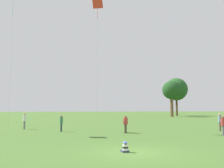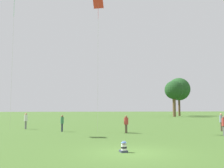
# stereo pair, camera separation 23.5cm
# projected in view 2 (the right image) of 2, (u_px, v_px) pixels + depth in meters

# --- Properties ---
(ground_plane) EXTENTS (300.00, 300.00, 0.00)m
(ground_plane) POSITION_uv_depth(u_px,v_px,m) (131.00, 152.00, 13.01)
(ground_plane) COLOR #426628
(seated_toddler) EXTENTS (0.40, 0.48, 0.55)m
(seated_toddler) POSITION_uv_depth(u_px,v_px,m) (124.00, 148.00, 13.08)
(seated_toddler) COLOR #383D56
(seated_toddler) RESTS_ON ground
(person_standing_0) EXTENTS (0.38, 0.38, 1.70)m
(person_standing_0) POSITION_uv_depth(u_px,v_px,m) (26.00, 119.00, 27.57)
(person_standing_0) COLOR slate
(person_standing_0) RESTS_ON ground
(person_standing_1) EXTENTS (0.36, 0.36, 1.58)m
(person_standing_1) POSITION_uv_depth(u_px,v_px,m) (224.00, 124.00, 20.93)
(person_standing_1) COLOR slate
(person_standing_1) RESTS_ON ground
(person_standing_2) EXTENTS (0.39, 0.39, 1.70)m
(person_standing_2) POSITION_uv_depth(u_px,v_px,m) (221.00, 120.00, 25.11)
(person_standing_2) COLOR brown
(person_standing_2) RESTS_ON ground
(person_standing_4) EXTENTS (0.53, 0.53, 1.55)m
(person_standing_4) POSITION_uv_depth(u_px,v_px,m) (126.00, 123.00, 23.18)
(person_standing_4) COLOR brown
(person_standing_4) RESTS_ON ground
(person_standing_6) EXTENTS (0.42, 0.42, 1.54)m
(person_standing_6) POSITION_uv_depth(u_px,v_px,m) (62.00, 122.00, 24.57)
(person_standing_6) COLOR #282D42
(person_standing_6) RESTS_ON ground
(kite_0) EXTENTS (1.09, 0.84, 12.60)m
(kite_0) POSITION_uv_depth(u_px,v_px,m) (98.00, 8.00, 25.00)
(kite_0) COLOR red
(kite_0) RESTS_ON ground
(kite_1) EXTENTS (1.00, 1.02, 14.27)m
(kite_1) POSITION_uv_depth(u_px,v_px,m) (14.00, 4.00, 27.60)
(kite_1) COLOR green
(kite_1) RESTS_ON ground
(distant_tree_0) EXTENTS (6.51, 6.51, 10.90)m
(distant_tree_0) POSITION_uv_depth(u_px,v_px,m) (179.00, 89.00, 75.53)
(distant_tree_0) COLOR brown
(distant_tree_0) RESTS_ON ground
(distant_tree_1) EXTENTS (4.77, 4.77, 9.26)m
(distant_tree_1) POSITION_uv_depth(u_px,v_px,m) (174.00, 90.00, 67.49)
(distant_tree_1) COLOR brown
(distant_tree_1) RESTS_ON ground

